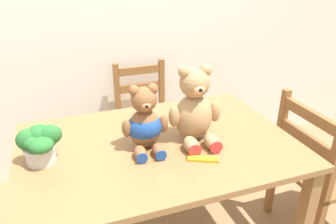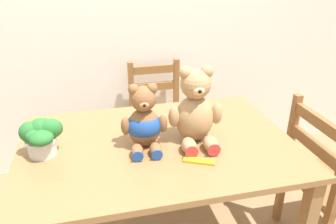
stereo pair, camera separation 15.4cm
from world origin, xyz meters
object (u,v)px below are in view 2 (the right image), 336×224
(wooden_chair_side, at_px, (330,180))
(teddy_bear_left, at_px, (144,122))
(teddy_bear_right, at_px, (195,110))
(potted_plant, at_px, (41,136))
(wooden_chair_behind, at_px, (158,123))
(chocolate_bar, at_px, (199,161))

(wooden_chair_side, xyz_separation_m, teddy_bear_left, (-1.05, 0.08, 0.46))
(teddy_bear_right, distance_m, potted_plant, 0.72)
(wooden_chair_behind, relative_size, teddy_bear_right, 2.35)
(teddy_bear_right, relative_size, chocolate_bar, 2.75)
(wooden_chair_side, relative_size, teddy_bear_left, 2.87)
(teddy_bear_left, bearing_deg, teddy_bear_right, -176.66)
(teddy_bear_left, xyz_separation_m, potted_plant, (-0.47, 0.03, -0.03))
(wooden_chair_behind, height_order, teddy_bear_left, teddy_bear_left)
(wooden_chair_side, bearing_deg, teddy_bear_left, -94.33)
(wooden_chair_side, relative_size, potted_plant, 4.69)
(teddy_bear_left, height_order, teddy_bear_right, teddy_bear_right)
(potted_plant, bearing_deg, teddy_bear_left, -4.27)
(wooden_chair_behind, height_order, chocolate_bar, wooden_chair_behind)
(teddy_bear_right, bearing_deg, teddy_bear_left, 2.57)
(wooden_chair_behind, xyz_separation_m, teddy_bear_right, (0.00, -0.88, 0.50))
(wooden_chair_side, height_order, teddy_bear_left, teddy_bear_left)
(teddy_bear_left, xyz_separation_m, teddy_bear_right, (0.25, -0.01, 0.04))
(wooden_chair_behind, xyz_separation_m, teddy_bear_left, (-0.25, -0.87, 0.47))
(wooden_chair_behind, distance_m, chocolate_bar, 1.13)
(teddy_bear_left, xyz_separation_m, chocolate_bar, (0.21, -0.20, -0.12))
(wooden_chair_behind, height_order, potted_plant, potted_plant)
(potted_plant, bearing_deg, wooden_chair_side, -4.31)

